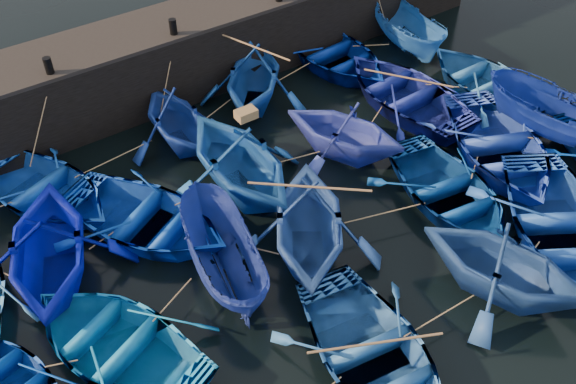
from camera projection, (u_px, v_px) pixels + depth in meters
ground at (359, 283)px, 16.30m from camera, size 120.00×120.00×0.00m
quay_wall at (167, 59)px, 21.77m from camera, size 26.00×2.50×2.50m
quay_top at (162, 24)px, 20.87m from camera, size 26.00×2.50×0.12m
bollard_1 at (48, 65)px, 18.47m from camera, size 0.24×0.24×0.50m
bollard_2 at (173, 27)px, 20.12m from camera, size 0.24×0.24×0.50m
boat_1 at (44, 191)px, 18.08m from camera, size 4.97×5.74×1.00m
boat_2 at (176, 119)px, 19.73m from camera, size 3.37×3.87×1.98m
boat_3 at (253, 76)px, 21.24m from camera, size 5.51×5.56×2.22m
boat_4 at (333, 54)px, 23.38m from camera, size 3.98×5.33×1.06m
boat_5 at (408, 31)px, 24.01m from camera, size 2.35×4.46×1.64m
boat_7 at (48, 246)px, 15.57m from camera, size 5.42×5.80×2.46m
boat_8 at (145, 219)px, 17.23m from camera, size 5.60×6.16×1.05m
boat_9 at (239, 158)px, 17.93m from camera, size 4.16×4.82×2.53m
boat_10 at (344, 129)px, 19.31m from camera, size 4.73×4.97×2.04m
boat_11 at (406, 93)px, 21.52m from camera, size 3.98×5.44×1.10m
boat_12 at (485, 81)px, 22.15m from camera, size 3.48×4.86×1.01m
boat_14 at (117, 342)px, 14.45m from camera, size 5.05×5.76×1.00m
boat_15 at (222, 256)px, 15.89m from camera, size 2.37×4.42×1.62m
boat_16 at (308, 222)px, 16.22m from camera, size 5.75×5.92×2.38m
boat_17 at (448, 192)px, 18.05m from camera, size 4.16×5.30×1.00m
boat_18 at (499, 146)px, 19.44m from camera, size 5.68×6.48×1.12m
boat_19 at (557, 119)px, 19.85m from camera, size 3.29×5.07×1.84m
boat_22 at (373, 357)px, 14.13m from camera, size 4.23×5.43×1.03m
boat_23 at (505, 264)px, 15.32m from camera, size 4.95×5.28×2.23m
boat_24 at (562, 227)px, 16.94m from camera, size 6.40×6.97×1.18m
wooden_crate at (246, 114)px, 17.10m from camera, size 0.56×0.38×0.26m
mooring_ropes at (255, 150)px, 18.78m from camera, size 17.88×12.18×2.10m
loose_oars at (335, 144)px, 17.68m from camera, size 9.71×12.30×1.41m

